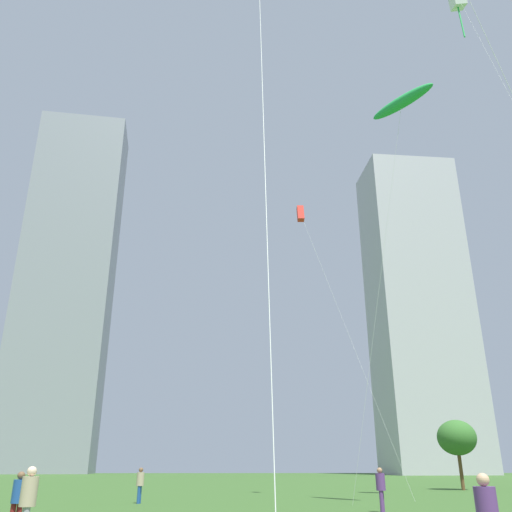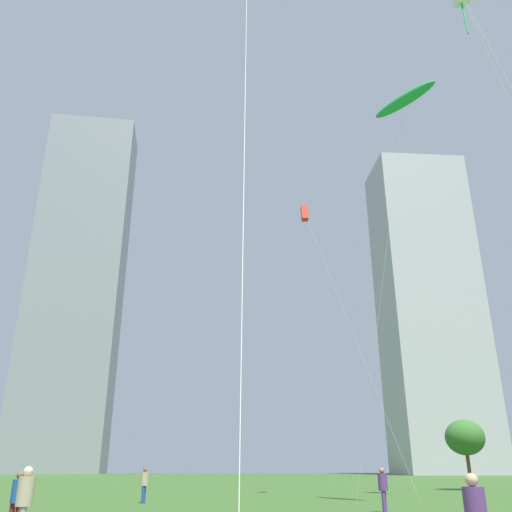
{
  "view_description": "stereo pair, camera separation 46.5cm",
  "coord_description": "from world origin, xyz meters",
  "px_view_note": "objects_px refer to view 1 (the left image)",
  "views": [
    {
      "loc": [
        1.27,
        -8.98,
        1.87
      ],
      "look_at": [
        1.99,
        12.55,
        10.32
      ],
      "focal_mm": 37.53,
      "sensor_mm": 36.0,
      "label": 1
    },
    {
      "loc": [
        1.73,
        -8.99,
        1.87
      ],
      "look_at": [
        1.99,
        12.55,
        10.32
      ],
      "focal_mm": 37.53,
      "sensor_mm": 36.0,
      "label": 2
    }
  ],
  "objects_px": {
    "person_standing_5": "(140,483)",
    "kite_flying_2": "(301,215)",
    "kite_flying_0": "(402,102)",
    "distant_highrise_0": "(67,281)",
    "distant_highrise_1": "(419,307)",
    "person_standing_4": "(381,486)",
    "person_standing_2": "(18,498)",
    "park_tree_1": "(457,438)",
    "person_standing_0": "(28,499)"
  },
  "relations": [
    {
      "from": "person_standing_0",
      "to": "kite_flying_2",
      "type": "distance_m",
      "value": 28.11
    },
    {
      "from": "kite_flying_0",
      "to": "distant_highrise_1",
      "type": "relative_size",
      "value": 0.3
    },
    {
      "from": "person_standing_4",
      "to": "person_standing_5",
      "type": "distance_m",
      "value": 12.91
    },
    {
      "from": "kite_flying_2",
      "to": "park_tree_1",
      "type": "xyz_separation_m",
      "value": [
        13.89,
        11.72,
        -14.7
      ]
    },
    {
      "from": "person_standing_0",
      "to": "kite_flying_0",
      "type": "xyz_separation_m",
      "value": [
        14.53,
        10.05,
        20.26
      ]
    },
    {
      "from": "park_tree_1",
      "to": "person_standing_5",
      "type": "bearing_deg",
      "value": -146.61
    },
    {
      "from": "person_standing_5",
      "to": "kite_flying_0",
      "type": "relative_size",
      "value": 0.08
    },
    {
      "from": "person_standing_2",
      "to": "park_tree_1",
      "type": "distance_m",
      "value": 38.14
    },
    {
      "from": "person_standing_0",
      "to": "kite_flying_0",
      "type": "relative_size",
      "value": 0.08
    },
    {
      "from": "kite_flying_2",
      "to": "distant_highrise_0",
      "type": "height_order",
      "value": "distant_highrise_0"
    },
    {
      "from": "person_standing_2",
      "to": "distant_highrise_0",
      "type": "distance_m",
      "value": 135.44
    },
    {
      "from": "person_standing_2",
      "to": "person_standing_4",
      "type": "relative_size",
      "value": 0.95
    },
    {
      "from": "person_standing_2",
      "to": "person_standing_5",
      "type": "height_order",
      "value": "person_standing_5"
    },
    {
      "from": "distant_highrise_0",
      "to": "distant_highrise_1",
      "type": "relative_size",
      "value": 1.32
    },
    {
      "from": "person_standing_0",
      "to": "person_standing_2",
      "type": "distance_m",
      "value": 2.76
    },
    {
      "from": "distant_highrise_1",
      "to": "person_standing_5",
      "type": "bearing_deg",
      "value": -121.76
    },
    {
      "from": "person_standing_5",
      "to": "distant_highrise_1",
      "type": "distance_m",
      "value": 106.64
    },
    {
      "from": "park_tree_1",
      "to": "kite_flying_0",
      "type": "bearing_deg",
      "value": -113.06
    },
    {
      "from": "distant_highrise_0",
      "to": "distant_highrise_1",
      "type": "distance_m",
      "value": 91.18
    },
    {
      "from": "person_standing_2",
      "to": "kite_flying_0",
      "type": "height_order",
      "value": "kite_flying_0"
    },
    {
      "from": "distant_highrise_0",
      "to": "distant_highrise_1",
      "type": "xyz_separation_m",
      "value": [
        88.54,
        -18.37,
        -11.68
      ]
    },
    {
      "from": "park_tree_1",
      "to": "person_standing_2",
      "type": "bearing_deg",
      "value": -130.64
    },
    {
      "from": "kite_flying_0",
      "to": "person_standing_5",
      "type": "bearing_deg",
      "value": 157.83
    },
    {
      "from": "person_standing_0",
      "to": "kite_flying_2",
      "type": "relative_size",
      "value": 0.09
    },
    {
      "from": "kite_flying_0",
      "to": "distant_highrise_1",
      "type": "height_order",
      "value": "distant_highrise_1"
    },
    {
      "from": "kite_flying_2",
      "to": "park_tree_1",
      "type": "relative_size",
      "value": 3.57
    },
    {
      "from": "kite_flying_2",
      "to": "distant_highrise_0",
      "type": "xyz_separation_m",
      "value": [
        -50.76,
        103.4,
        29.44
      ]
    },
    {
      "from": "park_tree_1",
      "to": "distant_highrise_0",
      "type": "xyz_separation_m",
      "value": [
        -64.65,
        91.69,
        44.14
      ]
    },
    {
      "from": "person_standing_0",
      "to": "person_standing_2",
      "type": "relative_size",
      "value": 1.09
    },
    {
      "from": "person_standing_5",
      "to": "kite_flying_2",
      "type": "relative_size",
      "value": 0.09
    },
    {
      "from": "park_tree_1",
      "to": "person_standing_4",
      "type": "bearing_deg",
      "value": -119.2
    },
    {
      "from": "kite_flying_2",
      "to": "distant_highrise_0",
      "type": "distance_m",
      "value": 118.89
    },
    {
      "from": "kite_flying_0",
      "to": "distant_highrise_1",
      "type": "xyz_separation_m",
      "value": [
        32.95,
        94.61,
        15.13
      ]
    },
    {
      "from": "person_standing_0",
      "to": "kite_flying_2",
      "type": "bearing_deg",
      "value": 128.47
    },
    {
      "from": "distant_highrise_1",
      "to": "distant_highrise_0",
      "type": "bearing_deg",
      "value": 164.58
    },
    {
      "from": "person_standing_2",
      "to": "kite_flying_2",
      "type": "xyz_separation_m",
      "value": [
        10.87,
        17.13,
        17.72
      ]
    },
    {
      "from": "person_standing_5",
      "to": "kite_flying_2",
      "type": "bearing_deg",
      "value": 119.95
    },
    {
      "from": "person_standing_4",
      "to": "distant_highrise_0",
      "type": "xyz_separation_m",
      "value": [
        -52.52,
        113.39,
        47.12
      ]
    },
    {
      "from": "person_standing_5",
      "to": "distant_highrise_0",
      "type": "bearing_deg",
      "value": -150.33
    },
    {
      "from": "person_standing_0",
      "to": "kite_flying_2",
      "type": "height_order",
      "value": "kite_flying_2"
    },
    {
      "from": "person_standing_5",
      "to": "kite_flying_0",
      "type": "xyz_separation_m",
      "value": [
        14.36,
        -5.85,
        20.31
      ]
    },
    {
      "from": "person_standing_0",
      "to": "kite_flying_0",
      "type": "height_order",
      "value": "kite_flying_0"
    },
    {
      "from": "person_standing_5",
      "to": "kite_flying_0",
      "type": "distance_m",
      "value": 25.55
    },
    {
      "from": "person_standing_0",
      "to": "person_standing_5",
      "type": "distance_m",
      "value": 15.91
    },
    {
      "from": "person_standing_4",
      "to": "park_tree_1",
      "type": "distance_m",
      "value": 25.04
    },
    {
      "from": "person_standing_0",
      "to": "park_tree_1",
      "type": "relative_size",
      "value": 0.34
    },
    {
      "from": "distant_highrise_0",
      "to": "person_standing_5",
      "type": "bearing_deg",
      "value": -76.35
    },
    {
      "from": "person_standing_0",
      "to": "kite_flying_0",
      "type": "distance_m",
      "value": 26.88
    },
    {
      "from": "kite_flying_0",
      "to": "kite_flying_2",
      "type": "relative_size",
      "value": 1.12
    },
    {
      "from": "kite_flying_2",
      "to": "distant_highrise_1",
      "type": "relative_size",
      "value": 0.27
    }
  ]
}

